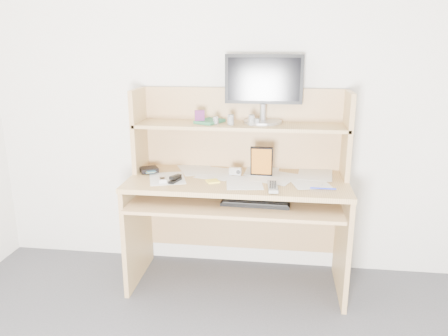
# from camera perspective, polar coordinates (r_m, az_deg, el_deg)

# --- Properties ---
(back_wall) EXTENTS (3.60, 0.04, 2.50)m
(back_wall) POSITION_cam_1_polar(r_m,az_deg,el_deg) (3.01, 2.47, 9.52)
(back_wall) COLOR white
(back_wall) RESTS_ON floor
(desk) EXTENTS (1.40, 0.70, 1.30)m
(desk) POSITION_cam_1_polar(r_m,az_deg,el_deg) (2.89, 1.92, -2.01)
(desk) COLOR tan
(desk) RESTS_ON floor
(paper_clutter) EXTENTS (1.32, 0.54, 0.01)m
(paper_clutter) POSITION_cam_1_polar(r_m,az_deg,el_deg) (2.80, 1.77, -1.37)
(paper_clutter) COLOR silver
(paper_clutter) RESTS_ON desk
(keyboard) EXTENTS (0.42, 0.16, 0.03)m
(keyboard) POSITION_cam_1_polar(r_m,az_deg,el_deg) (2.65, 4.16, -4.43)
(keyboard) COLOR black
(keyboard) RESTS_ON desk
(tv_remote) EXTENTS (0.07, 0.20, 0.02)m
(tv_remote) POSITION_cam_1_polar(r_m,az_deg,el_deg) (2.61, 6.37, -2.45)
(tv_remote) COLOR gray
(tv_remote) RESTS_ON paper_clutter
(flip_phone) EXTENTS (0.07, 0.10, 0.02)m
(flip_phone) POSITION_cam_1_polar(r_m,az_deg,el_deg) (2.76, -8.01, -1.43)
(flip_phone) COLOR silver
(flip_phone) RESTS_ON paper_clutter
(stapler) EXTENTS (0.07, 0.12, 0.04)m
(stapler) POSITION_cam_1_polar(r_m,az_deg,el_deg) (2.75, -6.41, -1.34)
(stapler) COLOR black
(stapler) RESTS_ON paper_clutter
(wallet) EXTENTS (0.15, 0.14, 0.03)m
(wallet) POSITION_cam_1_polar(r_m,az_deg,el_deg) (2.97, -9.79, -0.20)
(wallet) COLOR black
(wallet) RESTS_ON paper_clutter
(sticky_note_pad) EXTENTS (0.10, 0.10, 0.01)m
(sticky_note_pad) POSITION_cam_1_polar(r_m,az_deg,el_deg) (2.74, -1.49, -1.73)
(sticky_note_pad) COLOR gold
(sticky_note_pad) RESTS_ON desk
(digital_camera) EXTENTS (0.08, 0.04, 0.05)m
(digital_camera) POSITION_cam_1_polar(r_m,az_deg,el_deg) (2.86, 1.48, -0.42)
(digital_camera) COLOR #BBBABD
(digital_camera) RESTS_ON paper_clutter
(game_case) EXTENTS (0.14, 0.02, 0.20)m
(game_case) POSITION_cam_1_polar(r_m,az_deg,el_deg) (2.81, 4.93, 0.87)
(game_case) COLOR black
(game_case) RESTS_ON paper_clutter
(blue_pen) EXTENTS (0.15, 0.01, 0.01)m
(blue_pen) POSITION_cam_1_polar(r_m,az_deg,el_deg) (2.65, 12.82, -2.62)
(blue_pen) COLOR #1C2CD3
(blue_pen) RESTS_ON paper_clutter
(card_box) EXTENTS (0.07, 0.04, 0.09)m
(card_box) POSITION_cam_1_polar(r_m,az_deg,el_deg) (2.87, -3.20, 6.68)
(card_box) COLOR maroon
(card_box) RESTS_ON desk
(shelf_book) EXTENTS (0.20, 0.23, 0.02)m
(shelf_book) POSITION_cam_1_polar(r_m,az_deg,el_deg) (2.91, -1.88, 6.12)
(shelf_book) COLOR #35865A
(shelf_book) RESTS_ON desk
(chip_stack_a) EXTENTS (0.05, 0.05, 0.05)m
(chip_stack_a) POSITION_cam_1_polar(r_m,az_deg,el_deg) (2.85, -1.08, 6.24)
(chip_stack_a) COLOR black
(chip_stack_a) RESTS_ON desk
(chip_stack_b) EXTENTS (0.05, 0.05, 0.07)m
(chip_stack_b) POSITION_cam_1_polar(r_m,az_deg,el_deg) (2.82, 0.88, 6.31)
(chip_stack_b) COLOR white
(chip_stack_b) RESTS_ON desk
(chip_stack_c) EXTENTS (0.04, 0.04, 0.04)m
(chip_stack_c) POSITION_cam_1_polar(r_m,az_deg,el_deg) (2.81, 4.32, 6.02)
(chip_stack_c) COLOR black
(chip_stack_c) RESTS_ON desk
(chip_stack_d) EXTENTS (0.04, 0.04, 0.07)m
(chip_stack_d) POSITION_cam_1_polar(r_m,az_deg,el_deg) (2.81, 3.61, 6.25)
(chip_stack_d) COLOR silver
(chip_stack_d) RESTS_ON desk
(monitor) EXTENTS (0.51, 0.25, 0.44)m
(monitor) POSITION_cam_1_polar(r_m,az_deg,el_deg) (2.91, 5.20, 10.55)
(monitor) COLOR #B0B0B5
(monitor) RESTS_ON desk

